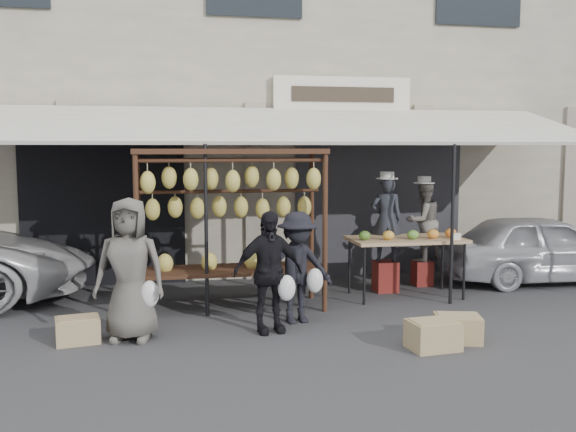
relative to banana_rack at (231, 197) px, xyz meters
name	(u,v)px	position (x,y,z in m)	size (l,w,h in m)	color
ground_plane	(298,336)	(0.64, -1.43, -1.57)	(90.00, 90.00, 0.00)	#2D2D30
shophouse	(234,81)	(0.64, 5.06, 2.08)	(24.00, 6.15, 7.30)	#B8AC93
awning	(267,126)	(0.65, 0.85, 1.00)	(10.00, 2.35, 2.92)	silver
banana_rack	(231,197)	(0.00, 0.00, 0.00)	(2.60, 0.90, 2.24)	#3F2317
produce_table	(407,240)	(2.67, 0.24, -0.70)	(1.70, 0.90, 1.04)	tan
vendor_left	(386,219)	(2.49, 0.67, -0.43)	(0.48, 0.32, 1.33)	#292C34
vendor_right	(423,221)	(3.24, 0.98, -0.51)	(0.63, 0.49, 1.31)	slate
customer_left	(130,270)	(-1.31, -1.19, -0.73)	(0.82, 0.53, 1.68)	#55514B
customer_mid	(268,272)	(0.32, -1.18, -0.82)	(0.87, 0.36, 1.49)	black
customer_right	(297,267)	(0.76, -0.82, -0.85)	(0.93, 0.53, 1.44)	black
stool_left	(385,276)	(2.49, 0.67, -1.33)	(0.34, 0.34, 0.48)	maroon
stool_right	(422,273)	(3.24, 0.98, -1.37)	(0.29, 0.29, 0.41)	maroon
crate_near_a	(433,335)	(2.03, -2.20, -1.41)	(0.54, 0.41, 0.32)	tan
crate_near_b	(458,328)	(2.42, -1.99, -1.42)	(0.51, 0.39, 0.31)	tan
crate_far	(78,330)	(-1.91, -1.17, -1.43)	(0.48, 0.37, 0.29)	tan
sedan	(542,248)	(5.30, 0.82, -0.99)	(1.37, 3.41, 1.16)	#B1B1B6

